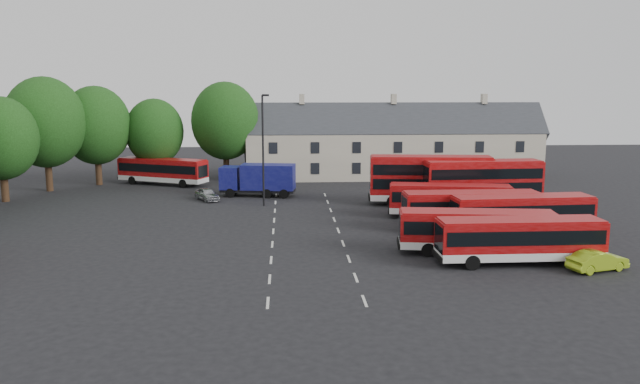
{
  "coord_description": "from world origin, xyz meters",
  "views": [
    {
      "loc": [
        0.96,
        -44.69,
        11.0
      ],
      "look_at": [
        3.86,
        6.84,
        2.2
      ],
      "focal_mm": 35.0,
      "sensor_mm": 36.0,
      "label": 1
    }
  ],
  "objects_px": {
    "bus_dd_south": "(482,181)",
    "lamppost": "(263,147)",
    "bus_row_a": "(520,237)",
    "box_truck": "(259,178)",
    "lime_car": "(598,261)",
    "silver_car": "(207,194)"
  },
  "relations": [
    {
      "from": "bus_dd_south",
      "to": "silver_car",
      "type": "xyz_separation_m",
      "value": [
        -25.53,
        5.16,
        -1.88
      ]
    },
    {
      "from": "box_truck",
      "to": "lime_car",
      "type": "xyz_separation_m",
      "value": [
        21.39,
        -27.0,
        -1.2
      ]
    },
    {
      "from": "box_truck",
      "to": "bus_row_a",
      "type": "bearing_deg",
      "value": -47.06
    },
    {
      "from": "box_truck",
      "to": "bus_dd_south",
      "type": "bearing_deg",
      "value": -10.41
    },
    {
      "from": "bus_row_a",
      "to": "lamppost",
      "type": "bearing_deg",
      "value": 128.73
    },
    {
      "from": "bus_row_a",
      "to": "lime_car",
      "type": "bearing_deg",
      "value": -21.9
    },
    {
      "from": "bus_dd_south",
      "to": "box_truck",
      "type": "distance_m",
      "value": 21.79
    },
    {
      "from": "bus_dd_south",
      "to": "lamppost",
      "type": "distance_m",
      "value": 20.23
    },
    {
      "from": "bus_dd_south",
      "to": "lime_car",
      "type": "relative_size",
      "value": 2.83
    },
    {
      "from": "bus_dd_south",
      "to": "lime_car",
      "type": "xyz_separation_m",
      "value": [
        0.83,
        -19.82,
        -1.86
      ]
    },
    {
      "from": "box_truck",
      "to": "silver_car",
      "type": "relative_size",
      "value": 2.16
    },
    {
      "from": "bus_row_a",
      "to": "box_truck",
      "type": "relative_size",
      "value": 1.33
    },
    {
      "from": "silver_car",
      "to": "lime_car",
      "type": "bearing_deg",
      "value": -73.18
    },
    {
      "from": "box_truck",
      "to": "lime_car",
      "type": "distance_m",
      "value": 34.47
    },
    {
      "from": "bus_dd_south",
      "to": "lime_car",
      "type": "distance_m",
      "value": 19.92
    },
    {
      "from": "bus_dd_south",
      "to": "lime_car",
      "type": "bearing_deg",
      "value": -90.4
    },
    {
      "from": "silver_car",
      "to": "lime_car",
      "type": "xyz_separation_m",
      "value": [
        26.36,
        -24.98,
        0.02
      ]
    },
    {
      "from": "bus_row_a",
      "to": "bus_dd_south",
      "type": "distance_m",
      "value": 18.5
    },
    {
      "from": "box_truck",
      "to": "lamppost",
      "type": "distance_m",
      "value": 6.33
    },
    {
      "from": "box_truck",
      "to": "lime_car",
      "type": "bearing_deg",
      "value": -42.79
    },
    {
      "from": "bus_dd_south",
      "to": "box_truck",
      "type": "relative_size",
      "value": 1.4
    },
    {
      "from": "silver_car",
      "to": "lamppost",
      "type": "relative_size",
      "value": 0.35
    }
  ]
}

